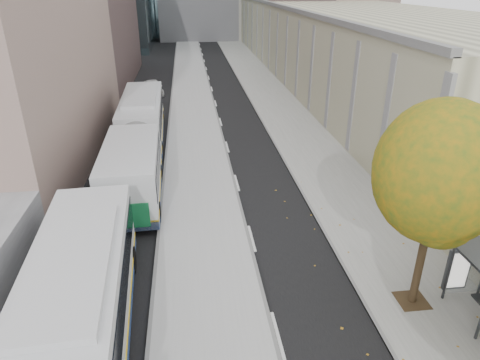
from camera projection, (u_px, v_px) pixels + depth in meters
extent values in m
cube|color=#A8A8A8|center=(194.00, 126.00, 34.76)|extent=(4.25, 150.00, 0.15)
cube|color=gray|center=(290.00, 122.00, 35.65)|extent=(4.75, 150.00, 0.08)
cube|color=gray|center=(323.00, 32.00, 61.27)|extent=(18.00, 92.00, 8.00)
cylinder|color=#322319|center=(420.00, 265.00, 15.12)|extent=(0.28, 0.28, 3.24)
sphere|color=#295518|center=(440.00, 173.00, 13.61)|extent=(4.20, 4.20, 4.20)
cube|color=silver|center=(139.00, 138.00, 27.55)|extent=(3.30, 19.10, 3.17)
cube|color=black|center=(138.00, 129.00, 27.30)|extent=(3.34, 18.34, 1.10)
cube|color=#136435|center=(121.00, 216.00, 19.19)|extent=(2.01, 0.12, 1.23)
imported|color=white|center=(153.00, 87.00, 44.26)|extent=(2.59, 4.53, 1.45)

